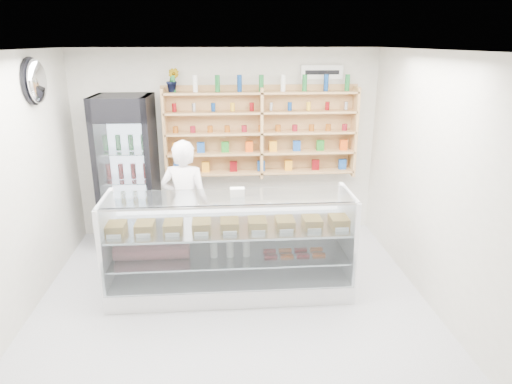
{
  "coord_description": "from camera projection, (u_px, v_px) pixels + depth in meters",
  "views": [
    {
      "loc": [
        -0.09,
        -4.29,
        2.89
      ],
      "look_at": [
        0.31,
        0.9,
        1.16
      ],
      "focal_mm": 32.0,
      "sensor_mm": 36.0,
      "label": 1
    }
  ],
  "objects": [
    {
      "name": "room",
      "position": [
        232.0,
        198.0,
        4.54
      ],
      "size": [
        5.0,
        5.0,
        5.0
      ],
      "color": "#BCBDC2",
      "rests_on": "ground"
    },
    {
      "name": "display_counter",
      "position": [
        230.0,
        265.0,
        5.44
      ],
      "size": [
        2.83,
        0.84,
        1.23
      ],
      "color": "white",
      "rests_on": "floor"
    },
    {
      "name": "shop_worker",
      "position": [
        185.0,
        204.0,
        5.98
      ],
      "size": [
        0.69,
        0.52,
        1.71
      ],
      "primitive_type": "imported",
      "rotation": [
        0.0,
        0.0,
        2.96
      ],
      "color": "white",
      "rests_on": "floor"
    },
    {
      "name": "drinks_cooler",
      "position": [
        128.0,
        172.0,
        6.55
      ],
      "size": [
        0.8,
        0.78,
        2.18
      ],
      "rotation": [
        0.0,
        0.0,
        -0.02
      ],
      "color": "black",
      "rests_on": "floor"
    },
    {
      "name": "wall_shelving",
      "position": [
        261.0,
        133.0,
        6.72
      ],
      "size": [
        2.84,
        0.28,
        1.33
      ],
      "color": "tan",
      "rests_on": "back_wall"
    },
    {
      "name": "potted_plant",
      "position": [
        173.0,
        80.0,
        6.39
      ],
      "size": [
        0.21,
        0.19,
        0.33
      ],
      "primitive_type": "imported",
      "rotation": [
        0.0,
        0.0,
        -0.23
      ],
      "color": "#1E6626",
      "rests_on": "wall_shelving"
    },
    {
      "name": "security_mirror",
      "position": [
        37.0,
        81.0,
        5.18
      ],
      "size": [
        0.15,
        0.5,
        0.5
      ],
      "primitive_type": "ellipsoid",
      "color": "silver",
      "rests_on": "left_wall"
    },
    {
      "name": "wall_sign",
      "position": [
        322.0,
        72.0,
        6.64
      ],
      "size": [
        0.62,
        0.03,
        0.2
      ],
      "primitive_type": "cube",
      "color": "white",
      "rests_on": "back_wall"
    }
  ]
}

